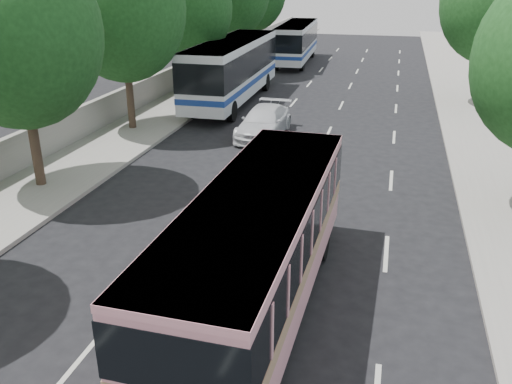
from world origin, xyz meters
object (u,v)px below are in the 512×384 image
(pink_bus, at_px, (259,239))
(tour_coach_front, at_px, (233,66))
(pink_taxi, at_px, (271,213))
(tour_coach_rear, at_px, (297,39))
(white_pickup, at_px, (264,122))

(pink_bus, xyz_separation_m, tour_coach_front, (-6.81, 20.77, 0.30))
(pink_taxi, bearing_deg, tour_coach_front, 114.88)
(pink_bus, height_order, tour_coach_front, tour_coach_front)
(pink_bus, relative_size, pink_taxi, 2.14)
(pink_bus, bearing_deg, pink_taxi, 99.83)
(pink_taxi, bearing_deg, tour_coach_rear, 103.74)
(pink_bus, distance_m, tour_coach_front, 21.86)
(white_pickup, relative_size, tour_coach_rear, 0.44)
(pink_taxi, distance_m, tour_coach_front, 18.07)
(tour_coach_rear, bearing_deg, pink_taxi, -83.33)
(pink_taxi, height_order, tour_coach_front, tour_coach_front)
(tour_coach_rear, bearing_deg, white_pickup, -86.01)
(white_pickup, bearing_deg, tour_coach_front, 119.92)
(pink_taxi, xyz_separation_m, tour_coach_front, (-6.23, 16.90, 1.45))
(pink_bus, distance_m, tour_coach_rear, 36.94)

